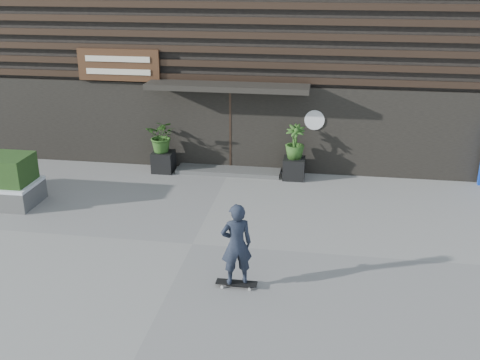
# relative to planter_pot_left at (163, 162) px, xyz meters

# --- Properties ---
(ground) EXTENTS (80.00, 80.00, 0.00)m
(ground) POSITION_rel_planter_pot_left_xyz_m (1.90, -4.40, -0.30)
(ground) COLOR gray
(ground) RESTS_ON ground
(entrance_step) EXTENTS (3.00, 0.80, 0.12)m
(entrance_step) POSITION_rel_planter_pot_left_xyz_m (1.90, 0.20, -0.24)
(entrance_step) COLOR #4B4B49
(entrance_step) RESTS_ON ground
(planter_pot_left) EXTENTS (0.60, 0.60, 0.60)m
(planter_pot_left) POSITION_rel_planter_pot_left_xyz_m (0.00, 0.00, 0.00)
(planter_pot_left) COLOR black
(planter_pot_left) RESTS_ON ground
(bamboo_left) EXTENTS (0.86, 0.75, 0.96)m
(bamboo_left) POSITION_rel_planter_pot_left_xyz_m (0.00, 0.00, 0.78)
(bamboo_left) COLOR #2D591E
(bamboo_left) RESTS_ON planter_pot_left
(planter_pot_right) EXTENTS (0.60, 0.60, 0.60)m
(planter_pot_right) POSITION_rel_planter_pot_left_xyz_m (3.80, 0.00, 0.00)
(planter_pot_right) COLOR black
(planter_pot_right) RESTS_ON ground
(bamboo_right) EXTENTS (0.54, 0.54, 0.96)m
(bamboo_right) POSITION_rel_planter_pot_left_xyz_m (3.80, 0.00, 0.78)
(bamboo_right) COLOR #2D591E
(bamboo_right) RESTS_ON planter_pot_right
(building) EXTENTS (18.00, 11.00, 8.00)m
(building) POSITION_rel_planter_pot_left_xyz_m (1.90, 5.56, 3.69)
(building) COLOR black
(building) RESTS_ON ground
(skateboarder) EXTENTS (0.78, 0.56, 1.69)m
(skateboarder) POSITION_rel_planter_pot_left_xyz_m (3.13, -5.98, 0.59)
(skateboarder) COLOR black
(skateboarder) RESTS_ON ground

